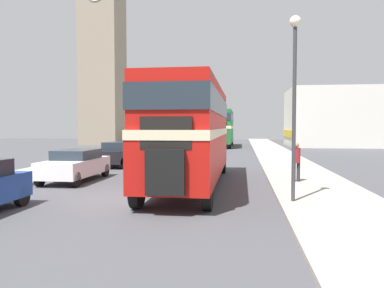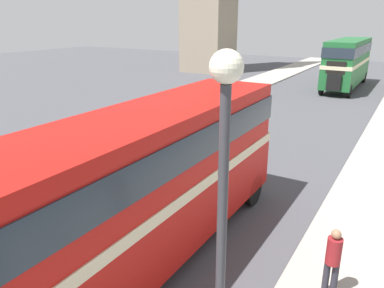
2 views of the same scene
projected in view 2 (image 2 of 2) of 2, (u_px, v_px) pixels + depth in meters
name	position (u px, v px, depth m)	size (l,w,h in m)	color
double_decker_bus	(148.00, 177.00, 9.39)	(2.46, 11.15, 4.15)	#B2140F
bus_distant	(348.00, 60.00, 34.28)	(2.53, 10.85, 4.42)	#1E602D
car_parked_mid	(37.00, 183.00, 13.18)	(1.79, 4.25, 1.43)	white
car_parked_far	(146.00, 134.00, 18.60)	(1.67, 4.19, 1.53)	black
pedestrian_walking	(333.00, 258.00, 8.53)	(0.34, 0.34, 1.68)	#282833
street_lamp	(222.00, 226.00, 4.38)	(0.36, 0.36, 5.86)	#38383D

